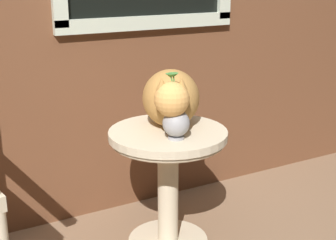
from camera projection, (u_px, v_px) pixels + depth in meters
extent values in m
cube|color=beige|center=(149.00, 23.00, 2.50)|extent=(1.00, 0.03, 0.07)
cylinder|color=beige|center=(168.00, 190.00, 2.27)|extent=(0.10, 0.10, 0.52)
cylinder|color=beige|center=(168.00, 134.00, 2.18)|extent=(0.54, 0.54, 0.03)
torus|color=beige|center=(168.00, 140.00, 2.19)|extent=(0.52, 0.52, 0.02)
ellipsoid|color=#AD7A3D|center=(171.00, 98.00, 2.22)|extent=(0.38, 0.40, 0.26)
sphere|color=#E2A356|center=(172.00, 99.00, 2.01)|extent=(0.15, 0.15, 0.15)
cone|color=#AD7A3D|center=(162.00, 84.00, 1.99)|extent=(0.05, 0.05, 0.05)
cone|color=#AD7A3D|center=(182.00, 84.00, 1.99)|extent=(0.05, 0.05, 0.05)
cylinder|color=#AD7A3D|center=(170.00, 102.00, 2.45)|extent=(0.18, 0.28, 0.06)
cylinder|color=#99999E|center=(176.00, 137.00, 2.07)|extent=(0.07, 0.07, 0.01)
ellipsoid|color=#99999E|center=(176.00, 123.00, 2.05)|extent=(0.12, 0.12, 0.12)
cylinder|color=#99999E|center=(176.00, 106.00, 2.03)|extent=(0.06, 0.06, 0.07)
torus|color=#99999E|center=(176.00, 98.00, 2.02)|extent=(0.08, 0.08, 0.01)
cylinder|color=#47893D|center=(173.00, 87.00, 2.01)|extent=(0.02, 0.03, 0.10)
cone|color=#47893D|center=(171.00, 76.00, 2.00)|extent=(0.04, 0.04, 0.02)
cylinder|color=#47893D|center=(175.00, 87.00, 2.01)|extent=(0.01, 0.03, 0.10)
cone|color=#47893D|center=(173.00, 75.00, 2.01)|extent=(0.04, 0.04, 0.02)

